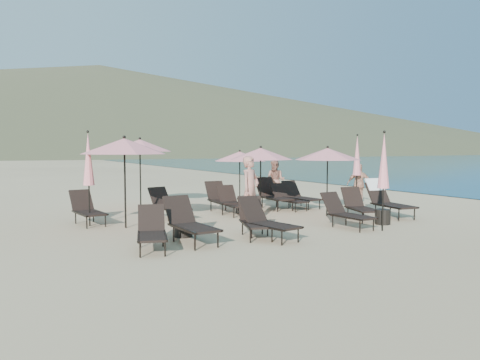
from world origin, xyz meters
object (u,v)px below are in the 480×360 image
lounger_11 (300,195)px  umbrella_open_2 (328,154)px  umbrella_open_4 (240,156)px  umbrella_open_1 (261,154)px  lounger_9 (232,201)px  lounger_3 (346,212)px  lounger_13 (273,194)px  umbrella_open_0 (124,146)px  umbrella_open_3 (140,145)px  lounger_10 (288,198)px  side_table_0 (184,228)px  lounger_6 (87,209)px  lounger_12 (254,219)px  lounger_0 (152,230)px  beachgoer_b (276,180)px  beachgoer_c (359,184)px  lounger_1 (190,222)px  umbrella_closed_0 (384,161)px  lounger_2 (267,220)px  beachgoer_a (250,189)px  umbrella_closed_2 (88,160)px  lounger_4 (359,205)px  umbrella_closed_1 (357,156)px  lounger_7 (168,205)px  side_table_1 (383,217)px  lounger_8 (221,198)px  lounger_5 (387,199)px

lounger_11 → umbrella_open_2: (-0.52, -2.13, 1.52)m
umbrella_open_2 → umbrella_open_4: umbrella_open_2 is taller
lounger_11 → umbrella_open_1: bearing=-160.8°
lounger_9 → lounger_3: bearing=-61.8°
lounger_13 → umbrella_open_0: umbrella_open_0 is taller
umbrella_open_2 → umbrella_open_3: bearing=134.4°
lounger_10 → side_table_0: (-5.07, -2.90, -0.20)m
lounger_6 → lounger_12: size_ratio=0.98×
lounger_0 → beachgoer_b: beachgoer_b is taller
beachgoer_c → lounger_10: bearing=46.5°
lounger_9 → umbrella_open_0: size_ratio=0.66×
umbrella_open_3 → lounger_11: bearing=-26.6°
lounger_9 → lounger_10: size_ratio=1.04×
lounger_13 → beachgoer_b: (1.42, 2.01, 0.33)m
lounger_1 → umbrella_closed_0: size_ratio=0.69×
lounger_2 → lounger_1: bearing=154.1°
umbrella_open_4 → lounger_11: bearing=-38.2°
lounger_10 → beachgoer_a: size_ratio=0.82×
lounger_2 → lounger_11: size_ratio=1.05×
umbrella_open_4 → lounger_6: bearing=-166.0°
lounger_10 → lounger_13: bearing=112.3°
umbrella_closed_2 → umbrella_open_2: bearing=-13.9°
lounger_9 → umbrella_closed_2: 4.72m
umbrella_closed_0 → lounger_4: bearing=64.9°
umbrella_closed_1 → beachgoer_b: bearing=119.7°
lounger_12 → lounger_2: bearing=-57.1°
lounger_7 → umbrella_closed_0: bearing=-58.7°
umbrella_open_0 → side_table_0: 2.91m
lounger_0 → side_table_1: size_ratio=3.85×
umbrella_open_0 → beachgoer_c: umbrella_open_0 is taller
lounger_8 → umbrella_closed_2: umbrella_closed_2 is taller
lounger_1 → lounger_13: (4.94, 4.12, 0.02)m
umbrella_closed_1 → umbrella_closed_2: (-9.57, 0.23, -0.02)m
umbrella_open_1 → beachgoer_a: umbrella_open_1 is taller
lounger_4 → side_table_1: 0.99m
beachgoer_b → umbrella_closed_2: bearing=-105.3°
lounger_11 → lounger_3: bearing=-112.7°
lounger_11 → umbrella_open_0: size_ratio=0.67×
beachgoer_b → lounger_13: bearing=-69.3°
lounger_11 → umbrella_open_4: umbrella_open_4 is taller
umbrella_open_3 → side_table_1: umbrella_open_3 is taller
lounger_0 → umbrella_closed_2: 4.02m
lounger_5 → side_table_1: size_ratio=4.52×
lounger_6 → side_table_0: (1.67, -3.09, -0.23)m
lounger_4 → lounger_9: size_ratio=1.06×
lounger_10 → side_table_0: lounger_10 is taller
lounger_5 → umbrella_open_0: 8.16m
lounger_3 → side_table_0: size_ratio=3.70×
umbrella_open_2 → side_table_0: size_ratio=5.05×
lounger_10 → beachgoer_c: size_ratio=1.01×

